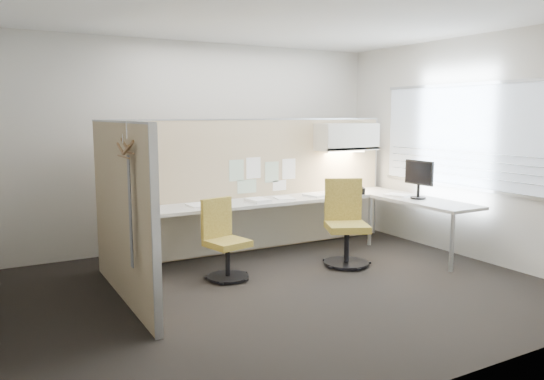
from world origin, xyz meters
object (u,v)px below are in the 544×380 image
monitor (419,177)px  desk (298,209)px  phone (355,190)px  chair_right (346,226)px  chair_left (224,242)px

monitor → desk: bearing=60.4°
phone → monitor: bearing=-47.2°
chair_right → phone: chair_right is taller
chair_right → monitor: 1.25m
chair_left → monitor: size_ratio=1.77×
chair_left → phone: bearing=-0.7°
chair_left → phone: chair_left is taller
chair_left → phone: (2.21, 0.47, 0.37)m
desk → monitor: (1.37, -0.76, 0.42)m
desk → chair_right: (0.24, -0.70, -0.12)m
chair_left → chair_right: size_ratio=0.86×
chair_right → monitor: (1.13, -0.06, 0.54)m
monitor → chair_right: bearing=86.5°
chair_right → phone: 1.01m
monitor → phone: 0.90m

